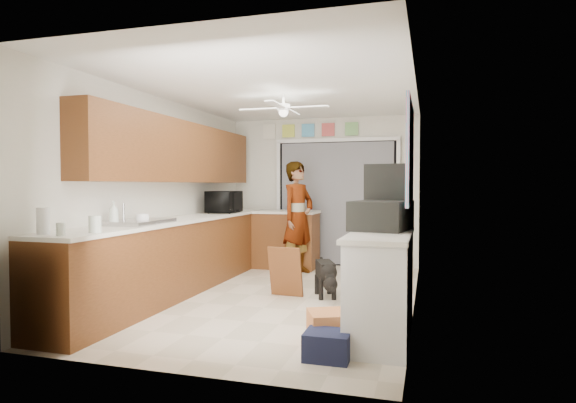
# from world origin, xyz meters

# --- Properties ---
(floor) EXTENTS (5.00, 5.00, 0.00)m
(floor) POSITION_xyz_m (0.00, 0.00, 0.00)
(floor) COLOR beige
(floor) RESTS_ON ground
(ceiling) EXTENTS (5.00, 5.00, 0.00)m
(ceiling) POSITION_xyz_m (0.00, 0.00, 2.50)
(ceiling) COLOR white
(ceiling) RESTS_ON ground
(wall_back) EXTENTS (3.20, 0.00, 3.20)m
(wall_back) POSITION_xyz_m (0.00, 2.50, 1.25)
(wall_back) COLOR beige
(wall_back) RESTS_ON ground
(wall_front) EXTENTS (3.20, 0.00, 3.20)m
(wall_front) POSITION_xyz_m (0.00, -2.50, 1.25)
(wall_front) COLOR beige
(wall_front) RESTS_ON ground
(wall_left) EXTENTS (0.00, 5.00, 5.00)m
(wall_left) POSITION_xyz_m (-1.60, 0.00, 1.25)
(wall_left) COLOR beige
(wall_left) RESTS_ON ground
(wall_right) EXTENTS (0.00, 5.00, 5.00)m
(wall_right) POSITION_xyz_m (1.60, 0.00, 1.25)
(wall_right) COLOR beige
(wall_right) RESTS_ON ground
(left_base_cabinets) EXTENTS (0.60, 4.80, 0.90)m
(left_base_cabinets) POSITION_xyz_m (-1.30, 0.00, 0.45)
(left_base_cabinets) COLOR brown
(left_base_cabinets) RESTS_ON floor
(left_countertop) EXTENTS (0.62, 4.80, 0.04)m
(left_countertop) POSITION_xyz_m (-1.29, 0.00, 0.92)
(left_countertop) COLOR white
(left_countertop) RESTS_ON left_base_cabinets
(upper_cabinets) EXTENTS (0.32, 4.00, 0.80)m
(upper_cabinets) POSITION_xyz_m (-1.44, 0.20, 1.80)
(upper_cabinets) COLOR brown
(upper_cabinets) RESTS_ON wall_left
(sink_basin) EXTENTS (0.50, 0.76, 0.06)m
(sink_basin) POSITION_xyz_m (-1.29, -1.00, 0.95)
(sink_basin) COLOR silver
(sink_basin) RESTS_ON left_countertop
(faucet) EXTENTS (0.03, 0.03, 0.22)m
(faucet) POSITION_xyz_m (-1.48, -1.00, 1.05)
(faucet) COLOR silver
(faucet) RESTS_ON left_countertop
(peninsula_base) EXTENTS (1.00, 0.60, 0.90)m
(peninsula_base) POSITION_xyz_m (-0.50, 2.00, 0.45)
(peninsula_base) COLOR brown
(peninsula_base) RESTS_ON floor
(peninsula_top) EXTENTS (1.04, 0.64, 0.04)m
(peninsula_top) POSITION_xyz_m (-0.50, 2.00, 0.92)
(peninsula_top) COLOR white
(peninsula_top) RESTS_ON peninsula_base
(back_opening_recess) EXTENTS (2.00, 0.06, 2.10)m
(back_opening_recess) POSITION_xyz_m (0.25, 2.47, 1.05)
(back_opening_recess) COLOR black
(back_opening_recess) RESTS_ON wall_back
(curtain_panel) EXTENTS (1.90, 0.03, 2.05)m
(curtain_panel) POSITION_xyz_m (0.25, 2.43, 1.05)
(curtain_panel) COLOR gray
(curtain_panel) RESTS_ON wall_back
(door_trim_left) EXTENTS (0.06, 0.04, 2.10)m
(door_trim_left) POSITION_xyz_m (-0.77, 2.44, 1.05)
(door_trim_left) COLOR white
(door_trim_left) RESTS_ON wall_back
(door_trim_right) EXTENTS (0.06, 0.04, 2.10)m
(door_trim_right) POSITION_xyz_m (1.27, 2.44, 1.05)
(door_trim_right) COLOR white
(door_trim_right) RESTS_ON wall_back
(door_trim_head) EXTENTS (2.10, 0.04, 0.06)m
(door_trim_head) POSITION_xyz_m (0.25, 2.44, 2.12)
(door_trim_head) COLOR white
(door_trim_head) RESTS_ON wall_back
(header_frame_0) EXTENTS (0.22, 0.02, 0.22)m
(header_frame_0) POSITION_xyz_m (-0.60, 2.47, 2.30)
(header_frame_0) COLOR #CAD948
(header_frame_0) RESTS_ON wall_back
(header_frame_1) EXTENTS (0.22, 0.02, 0.22)m
(header_frame_1) POSITION_xyz_m (-0.25, 2.47, 2.30)
(header_frame_1) COLOR #52A8DB
(header_frame_1) RESTS_ON wall_back
(header_frame_2) EXTENTS (0.22, 0.02, 0.22)m
(header_frame_2) POSITION_xyz_m (0.10, 2.47, 2.30)
(header_frame_2) COLOR #CB4D4C
(header_frame_2) RESTS_ON wall_back
(header_frame_3) EXTENTS (0.22, 0.02, 0.22)m
(header_frame_3) POSITION_xyz_m (0.50, 2.47, 2.30)
(header_frame_3) COLOR #75B165
(header_frame_3) RESTS_ON wall_back
(route66_sign) EXTENTS (0.22, 0.02, 0.26)m
(route66_sign) POSITION_xyz_m (-0.95, 2.47, 2.30)
(route66_sign) COLOR silver
(route66_sign) RESTS_ON wall_back
(right_counter_base) EXTENTS (0.50, 1.40, 0.90)m
(right_counter_base) POSITION_xyz_m (1.35, -1.20, 0.45)
(right_counter_base) COLOR white
(right_counter_base) RESTS_ON floor
(right_counter_top) EXTENTS (0.54, 1.44, 0.04)m
(right_counter_top) POSITION_xyz_m (1.34, -1.20, 0.92)
(right_counter_top) COLOR white
(right_counter_top) RESTS_ON right_counter_base
(abstract_painting) EXTENTS (0.03, 1.15, 0.95)m
(abstract_painting) POSITION_xyz_m (1.58, -1.00, 1.65)
(abstract_painting) COLOR #FF5D9B
(abstract_painting) RESTS_ON wall_right
(ceiling_fan) EXTENTS (1.14, 1.14, 0.24)m
(ceiling_fan) POSITION_xyz_m (0.00, 0.20, 2.32)
(ceiling_fan) COLOR white
(ceiling_fan) RESTS_ON ceiling
(microwave) EXTENTS (0.45, 0.63, 0.33)m
(microwave) POSITION_xyz_m (-1.24, 1.18, 1.11)
(microwave) COLOR black
(microwave) RESTS_ON left_countertop
(soap_bottle) EXTENTS (0.12, 0.12, 0.26)m
(soap_bottle) POSITION_xyz_m (-1.38, -1.31, 1.07)
(soap_bottle) COLOR silver
(soap_bottle) RESTS_ON left_countertop
(cup) EXTENTS (0.19, 0.19, 0.11)m
(cup) POSITION_xyz_m (-1.23, -1.01, 1.00)
(cup) COLOR white
(cup) RESTS_ON left_countertop
(jar_a) EXTENTS (0.13, 0.13, 0.15)m
(jar_a) POSITION_xyz_m (-1.11, -1.95, 1.02)
(jar_a) COLOR silver
(jar_a) RESTS_ON left_countertop
(jar_b) EXTENTS (0.09, 0.09, 0.11)m
(jar_b) POSITION_xyz_m (-1.21, -2.25, 0.99)
(jar_b) COLOR silver
(jar_b) RESTS_ON left_countertop
(paper_towel_roll) EXTENTS (0.14, 0.14, 0.23)m
(paper_towel_roll) POSITION_xyz_m (-1.44, -2.20, 1.06)
(paper_towel_roll) COLOR white
(paper_towel_roll) RESTS_ON left_countertop
(suitcase) EXTENTS (0.59, 0.72, 0.27)m
(suitcase) POSITION_xyz_m (1.32, -0.95, 1.08)
(suitcase) COLOR black
(suitcase) RESTS_ON right_counter_top
(suitcase_rim) EXTENTS (0.54, 0.65, 0.02)m
(suitcase_rim) POSITION_xyz_m (1.32, -0.95, 0.97)
(suitcase_rim) COLOR yellow
(suitcase_rim) RESTS_ON suitcase
(suitcase_lid) EXTENTS (0.42, 0.10, 0.50)m
(suitcase_lid) POSITION_xyz_m (1.32, -0.66, 1.33)
(suitcase_lid) COLOR black
(suitcase_lid) RESTS_ON suitcase
(cardboard_box) EXTENTS (0.56, 0.50, 0.29)m
(cardboard_box) POSITION_xyz_m (1.00, -1.55, 0.14)
(cardboard_box) COLOR #C96D3F
(cardboard_box) RESTS_ON floor
(navy_crate) EXTENTS (0.36, 0.30, 0.22)m
(navy_crate) POSITION_xyz_m (1.00, -1.90, 0.11)
(navy_crate) COLOR #141833
(navy_crate) RESTS_ON floor
(cabinet_door_panel) EXTENTS (0.42, 0.19, 0.61)m
(cabinet_door_panel) POSITION_xyz_m (0.08, 0.00, 0.31)
(cabinet_door_panel) COLOR brown
(cabinet_door_panel) RESTS_ON floor
(man) EXTENTS (0.64, 0.74, 1.73)m
(man) POSITION_xyz_m (-0.18, 1.55, 0.86)
(man) COLOR white
(man) RESTS_ON floor
(dog) EXTENTS (0.48, 0.67, 0.49)m
(dog) POSITION_xyz_m (0.55, 0.15, 0.24)
(dog) COLOR black
(dog) RESTS_ON floor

